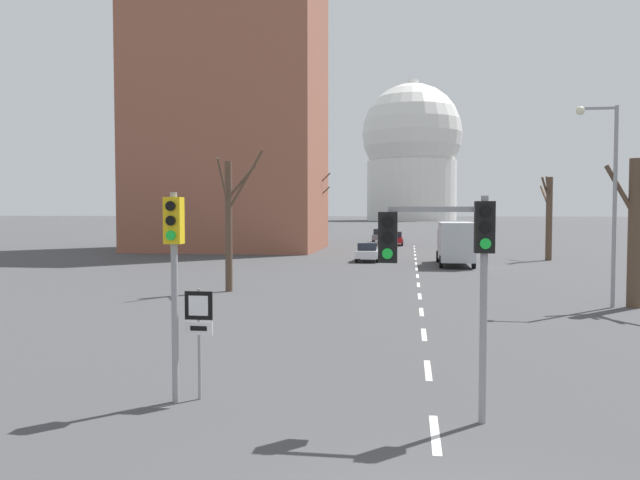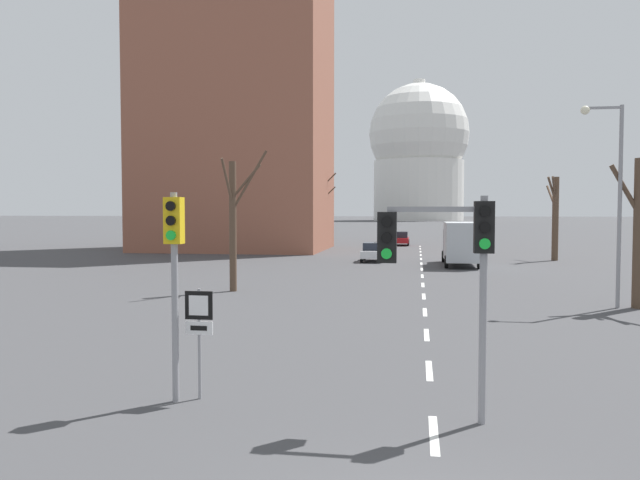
{
  "view_description": "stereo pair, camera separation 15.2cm",
  "coord_description": "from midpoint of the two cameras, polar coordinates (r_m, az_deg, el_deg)",
  "views": [
    {
      "loc": [
        -0.47,
        -7.11,
        4.0
      ],
      "look_at": [
        -2.36,
        5.94,
        3.36
      ],
      "focal_mm": 35.0,
      "sensor_mm": 36.0,
      "label": 1
    },
    {
      "loc": [
        -0.32,
        -7.09,
        4.0
      ],
      "look_at": [
        -2.36,
        5.94,
        3.36
      ],
      "focal_mm": 35.0,
      "sensor_mm": 36.0,
      "label": 2
    }
  ],
  "objects": [
    {
      "name": "lane_stripe_10",
      "position": [
        56.25,
        9.27,
        -1.36
      ],
      "size": [
        0.16,
        2.0,
        0.01
      ],
      "primitive_type": "cube",
      "color": "silver",
      "rests_on": "ground_plane"
    },
    {
      "name": "lane_stripe_12",
      "position": [
        65.23,
        9.22,
        -0.8
      ],
      "size": [
        0.16,
        2.0,
        0.01
      ],
      "primitive_type": "cube",
      "color": "silver",
      "rests_on": "ground_plane"
    },
    {
      "name": "lane_stripe_7",
      "position": [
        42.79,
        9.39,
        -2.65
      ],
      "size": [
        0.16,
        2.0,
        0.01
      ],
      "primitive_type": "cube",
      "color": "silver",
      "rests_on": "ground_plane"
    },
    {
      "name": "sedan_near_left",
      "position": [
        77.38,
        6.12,
        0.41
      ],
      "size": [
        1.84,
        4.53,
        1.7
      ],
      "color": "slate",
      "rests_on": "ground_plane"
    },
    {
      "name": "bare_tree_right_far",
      "position": [
        52.79,
        20.76,
        2.11
      ],
      "size": [
        1.07,
        4.48,
        6.65
      ],
      "color": "brown",
      "rests_on": "ground_plane"
    },
    {
      "name": "capitol_dome",
      "position": [
        246.81,
        9.03,
        7.93
      ],
      "size": [
        38.45,
        38.45,
        54.31
      ],
      "color": "silver",
      "rests_on": "ground_plane"
    },
    {
      "name": "delivery_truck",
      "position": [
        45.99,
        12.83,
        -0.19
      ],
      "size": [
        2.44,
        7.2,
        3.14
      ],
      "color": "#333842",
      "rests_on": "ground_plane"
    },
    {
      "name": "lane_stripe_5",
      "position": [
        33.84,
        9.52,
        -4.07
      ],
      "size": [
        0.16,
        2.0,
        0.01
      ],
      "primitive_type": "cube",
      "color": "silver",
      "rests_on": "ground_plane"
    },
    {
      "name": "bare_tree_left_near",
      "position": [
        64.36,
        -0.02,
        2.74
      ],
      "size": [
        3.05,
        3.23,
        7.86
      ],
      "color": "brown",
      "rests_on": "ground_plane"
    },
    {
      "name": "lane_stripe_4",
      "position": [
        29.38,
        9.61,
        -5.11
      ],
      "size": [
        0.16,
        2.0,
        0.01
      ],
      "primitive_type": "cube",
      "color": "silver",
      "rests_on": "ground_plane"
    },
    {
      "name": "lane_stripe_8",
      "position": [
        47.27,
        9.34,
        -2.14
      ],
      "size": [
        0.16,
        2.0,
        0.01
      ],
      "primitive_type": "cube",
      "color": "silver",
      "rests_on": "ground_plane"
    },
    {
      "name": "lane_stripe_1",
      "position": [
        16.11,
        10.22,
        -11.65
      ],
      "size": [
        0.16,
        2.0,
        0.01
      ],
      "primitive_type": "cube",
      "color": "silver",
      "rests_on": "ground_plane"
    },
    {
      "name": "bare_tree_left_far",
      "position": [
        30.83,
        -7.73,
        1.76
      ],
      "size": [
        2.0,
        1.3,
        6.91
      ],
      "color": "brown",
      "rests_on": "ground_plane"
    },
    {
      "name": "sedan_mid_centre",
      "position": [
        71.44,
        7.51,
        0.14
      ],
      "size": [
        1.75,
        4.51,
        1.57
      ],
      "color": "maroon",
      "rests_on": "ground_plane"
    },
    {
      "name": "traffic_signal_centre_tall",
      "position": [
        11.87,
        11.97,
        -1.09
      ],
      "size": [
        2.14,
        0.34,
        4.26
      ],
      "color": "gray",
      "rests_on": "ground_plane"
    },
    {
      "name": "lane_stripe_11",
      "position": [
        60.74,
        9.24,
        -1.06
      ],
      "size": [
        0.16,
        2.0,
        0.01
      ],
      "primitive_type": "cube",
      "color": "silver",
      "rests_on": "ground_plane"
    },
    {
      "name": "route_sign_post",
      "position": [
        13.46,
        -10.68,
        -7.59
      ],
      "size": [
        0.6,
        0.08,
        2.35
      ],
      "color": "gray",
      "rests_on": "ground_plane"
    },
    {
      "name": "lane_stripe_0",
      "position": [
        11.81,
        10.75,
        -17.07
      ],
      "size": [
        0.16,
        2.0,
        0.01
      ],
      "primitive_type": "cube",
      "color": "silver",
      "rests_on": "ground_plane"
    },
    {
      "name": "lane_stripe_2",
      "position": [
        20.5,
        9.93,
        -8.53
      ],
      "size": [
        0.16,
        2.0,
        0.01
      ],
      "primitive_type": "cube",
      "color": "silver",
      "rests_on": "ground_plane"
    },
    {
      "name": "lane_stripe_6",
      "position": [
        38.31,
        9.45,
        -3.27
      ],
      "size": [
        0.16,
        2.0,
        0.01
      ],
      "primitive_type": "cube",
      "color": "silver",
      "rests_on": "ground_plane"
    },
    {
      "name": "apartment_block_left",
      "position": [
        64.94,
        -7.56,
        12.44
      ],
      "size": [
        18.0,
        14.0,
        29.91
      ],
      "primitive_type": "cube",
      "color": "#935642",
      "rests_on": "ground_plane"
    },
    {
      "name": "street_lamp_right",
      "position": [
        28.02,
        25.35,
        4.54
      ],
      "size": [
        1.67,
        0.36,
        8.23
      ],
      "color": "gray",
      "rests_on": "ground_plane"
    },
    {
      "name": "lane_stripe_9",
      "position": [
        51.76,
        9.3,
        -1.72
      ],
      "size": [
        0.16,
        2.0,
        0.01
      ],
      "primitive_type": "cube",
      "color": "silver",
      "rests_on": "ground_plane"
    },
    {
      "name": "lane_stripe_13",
      "position": [
        69.72,
        9.2,
        -0.57
      ],
      "size": [
        0.16,
        2.0,
        0.01
      ],
      "primitive_type": "cube",
      "color": "silver",
      "rests_on": "ground_plane"
    },
    {
      "name": "lane_stripe_3",
      "position": [
        24.93,
        9.74,
        -6.51
      ],
      "size": [
        0.16,
        2.0,
        0.01
      ],
      "primitive_type": "cube",
      "color": "silver",
      "rests_on": "ground_plane"
    },
    {
      "name": "sedan_near_right",
      "position": [
        48.73,
        4.97,
        -1.07
      ],
      "size": [
        1.77,
        3.95,
        1.48
      ],
      "color": "silver",
      "rests_on": "ground_plane"
    },
    {
      "name": "traffic_signal_near_left",
      "position": [
        13.2,
        -12.86,
        -1.39
      ],
      "size": [
        0.36,
        0.34,
        4.36
      ],
      "color": "gray",
      "rests_on": "ground_plane"
    }
  ]
}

